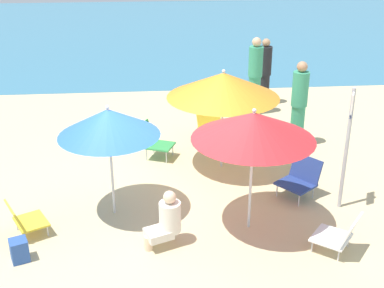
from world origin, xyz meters
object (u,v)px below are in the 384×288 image
Objects in this scene: beach_chair_b at (211,123)px; beach_chair_c at (154,140)px; umbrella_orange at (223,85)px; person_c at (265,72)px; beach_bag at (19,250)px; umbrella_red at (254,126)px; umbrella_blue at (108,122)px; person_b at (167,220)px; beach_chair_e at (300,177)px; warning_sign at (348,133)px; person_d at (255,76)px; person_a at (299,104)px; beach_chair_a at (340,234)px; beach_chair_d at (24,219)px.

beach_chair_b is 1.50m from beach_chair_c.
person_c is at bearing 66.01° from umbrella_orange.
beach_chair_b is 2.28× the size of beach_bag.
person_c is at bearing 75.79° from umbrella_red.
umbrella_blue is 2.13× the size of person_b.
beach_chair_e is (1.02, 0.90, -1.31)m from umbrella_red.
umbrella_orange reaches higher than person_c.
beach_chair_e is at bearing 18.74° from beach_bag.
umbrella_red is 0.95× the size of warning_sign.
person_c is (1.54, 2.03, 0.50)m from beach_chair_b.
umbrella_orange reaches higher than beach_chair_e.
umbrella_red is 2.36× the size of beach_chair_e.
person_d is at bearing 54.37° from umbrella_blue.
umbrella_orange is 3.07m from person_d.
person_a is at bearing 33.45° from umbrella_blue.
umbrella_red is at bearing 5.09° from beach_chair_a.
beach_chair_b is 0.86× the size of person_b.
person_b is (-2.36, 0.40, 0.12)m from beach_chair_a.
umbrella_red is 2.78× the size of beach_chair_d.
umbrella_blue is 3.61m from warning_sign.
umbrella_orange is 4.33m from beach_bag.
beach_chair_a is 1.64m from beach_chair_e.
warning_sign is (1.69, -1.63, -0.31)m from umbrella_orange.
person_c reaches higher than beach_chair_e.
umbrella_orange reaches higher than beach_chair_a.
person_d is (1.02, 4.86, -0.72)m from umbrella_red.
warning_sign is at bearing 173.52° from person_b.
beach_chair_c is at bearing -110.02° from person_b.
person_a is 5.96m from beach_bag.
umbrella_orange reaches higher than umbrella_blue.
umbrella_blue is at bearing -85.83° from beach_chair_c.
person_c is 0.75m from person_d.
umbrella_red is at bearing -17.19° from beach_chair_b.
warning_sign is at bearing 16.46° from umbrella_red.
person_b reaches higher than beach_chair_a.
warning_sign reaches higher than beach_chair_e.
beach_chair_d is 0.85× the size of beach_chair_e.
umbrella_red is 2.25× the size of person_b.
umbrella_blue reaches higher than beach_chair_a.
umbrella_red reaches higher than person_a.
beach_chair_d is (-1.93, -2.54, -0.08)m from beach_chair_c.
beach_chair_a is at bearing -38.53° from beach_chair_d.
umbrella_blue reaches higher than beach_bag.
person_a reaches higher than beach_chair_c.
umbrella_red is 1.05× the size of person_d.
umbrella_orange is 2.75× the size of beach_chair_b.
umbrella_blue is at bearing 76.35° from person_c.
warning_sign reaches higher than beach_chair_a.
person_c is at bearing 55.09° from umbrella_blue.
umbrella_blue is at bearing -32.70° from beach_chair_e.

